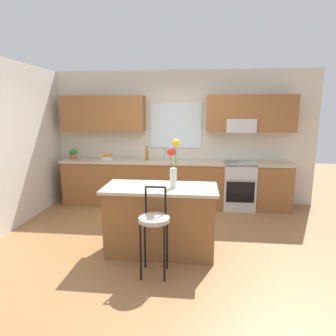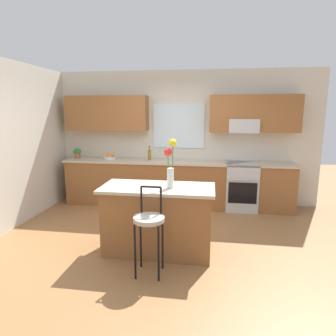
{
  "view_description": "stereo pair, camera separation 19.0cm",
  "coord_description": "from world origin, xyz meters",
  "px_view_note": "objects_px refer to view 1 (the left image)",
  "views": [
    {
      "loc": [
        0.47,
        -4.0,
        1.9
      ],
      "look_at": [
        -0.01,
        0.55,
        1.0
      ],
      "focal_mm": 31.12,
      "sensor_mm": 36.0,
      "label": 1
    },
    {
      "loc": [
        0.66,
        -3.98,
        1.9
      ],
      "look_at": [
        -0.01,
        0.55,
        1.0
      ],
      "focal_mm": 31.12,
      "sensor_mm": 36.0,
      "label": 2
    }
  ],
  "objects_px": {
    "kitchen_island": "(161,219)",
    "fruit_bowl_oranges": "(107,158)",
    "flower_vase": "(173,163)",
    "bottle_olive_oil": "(147,155)",
    "bar_stool_near": "(154,223)",
    "potted_plant_small": "(73,153)",
    "oven_range": "(238,185)"
  },
  "relations": [
    {
      "from": "bar_stool_near",
      "to": "potted_plant_small",
      "type": "relative_size",
      "value": 4.83
    },
    {
      "from": "flower_vase",
      "to": "fruit_bowl_oranges",
      "type": "relative_size",
      "value": 2.65
    },
    {
      "from": "potted_plant_small",
      "to": "flower_vase",
      "type": "bearing_deg",
      "value": -42.4
    },
    {
      "from": "oven_range",
      "to": "bar_stool_near",
      "type": "bearing_deg",
      "value": -116.73
    },
    {
      "from": "bar_stool_near",
      "to": "flower_vase",
      "type": "height_order",
      "value": "flower_vase"
    },
    {
      "from": "flower_vase",
      "to": "fruit_bowl_oranges",
      "type": "distance_m",
      "value": 2.59
    },
    {
      "from": "oven_range",
      "to": "bottle_olive_oil",
      "type": "distance_m",
      "value": 1.91
    },
    {
      "from": "kitchen_island",
      "to": "flower_vase",
      "type": "xyz_separation_m",
      "value": [
        0.17,
        -0.03,
        0.78
      ]
    },
    {
      "from": "fruit_bowl_oranges",
      "to": "bottle_olive_oil",
      "type": "relative_size",
      "value": 0.83
    },
    {
      "from": "fruit_bowl_oranges",
      "to": "potted_plant_small",
      "type": "relative_size",
      "value": 1.11
    },
    {
      "from": "oven_range",
      "to": "fruit_bowl_oranges",
      "type": "height_order",
      "value": "fruit_bowl_oranges"
    },
    {
      "from": "flower_vase",
      "to": "bottle_olive_oil",
      "type": "distance_m",
      "value": 2.19
    },
    {
      "from": "oven_range",
      "to": "bottle_olive_oil",
      "type": "height_order",
      "value": "bottle_olive_oil"
    },
    {
      "from": "kitchen_island",
      "to": "flower_vase",
      "type": "height_order",
      "value": "flower_vase"
    },
    {
      "from": "bar_stool_near",
      "to": "bottle_olive_oil",
      "type": "relative_size",
      "value": 3.61
    },
    {
      "from": "fruit_bowl_oranges",
      "to": "bottle_olive_oil",
      "type": "distance_m",
      "value": 0.84
    },
    {
      "from": "kitchen_island",
      "to": "fruit_bowl_oranges",
      "type": "relative_size",
      "value": 6.23
    },
    {
      "from": "bottle_olive_oil",
      "to": "kitchen_island",
      "type": "bearing_deg",
      "value": -75.11
    },
    {
      "from": "kitchen_island",
      "to": "bottle_olive_oil",
      "type": "xyz_separation_m",
      "value": [
        -0.54,
        2.02,
        0.57
      ]
    },
    {
      "from": "kitchen_island",
      "to": "fruit_bowl_oranges",
      "type": "distance_m",
      "value": 2.5
    },
    {
      "from": "bar_stool_near",
      "to": "bottle_olive_oil",
      "type": "height_order",
      "value": "bottle_olive_oil"
    },
    {
      "from": "kitchen_island",
      "to": "bar_stool_near",
      "type": "relative_size",
      "value": 1.44
    },
    {
      "from": "potted_plant_small",
      "to": "bottle_olive_oil",
      "type": "bearing_deg",
      "value": -0.0
    },
    {
      "from": "potted_plant_small",
      "to": "oven_range",
      "type": "bearing_deg",
      "value": -0.42
    },
    {
      "from": "oven_range",
      "to": "kitchen_island",
      "type": "height_order",
      "value": "same"
    },
    {
      "from": "kitchen_island",
      "to": "potted_plant_small",
      "type": "xyz_separation_m",
      "value": [
        -2.08,
        2.02,
        0.58
      ]
    },
    {
      "from": "oven_range",
      "to": "flower_vase",
      "type": "distance_m",
      "value": 2.45
    },
    {
      "from": "bar_stool_near",
      "to": "fruit_bowl_oranges",
      "type": "distance_m",
      "value": 2.94
    },
    {
      "from": "fruit_bowl_oranges",
      "to": "oven_range",
      "type": "bearing_deg",
      "value": -0.53
    },
    {
      "from": "oven_range",
      "to": "kitchen_island",
      "type": "relative_size",
      "value": 0.62
    },
    {
      "from": "bar_stool_near",
      "to": "fruit_bowl_oranges",
      "type": "height_order",
      "value": "fruit_bowl_oranges"
    },
    {
      "from": "oven_range",
      "to": "fruit_bowl_oranges",
      "type": "xyz_separation_m",
      "value": [
        -2.66,
        0.02,
        0.5
      ]
    }
  ]
}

